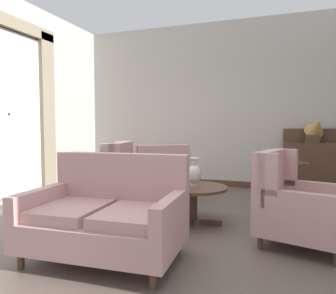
{
  "coord_description": "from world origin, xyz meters",
  "views": [
    {
      "loc": [
        1.26,
        -3.4,
        1.24
      ],
      "look_at": [
        -0.27,
        0.96,
        0.95
      ],
      "focal_mm": 34.25,
      "sensor_mm": 36.0,
      "label": 1
    }
  ],
  "objects_px": {
    "coffee_table": "(194,193)",
    "gramophone": "(316,129)",
    "armchair_beside_settee": "(105,185)",
    "porcelain_vase": "(194,173)",
    "side_table": "(289,180)",
    "sideboard": "(311,165)",
    "armchair_far_left": "(297,206)",
    "armchair_back_corner": "(157,178)",
    "settee": "(107,216)"
  },
  "relations": [
    {
      "from": "coffee_table",
      "to": "porcelain_vase",
      "type": "distance_m",
      "value": 0.25
    },
    {
      "from": "armchair_beside_settee",
      "to": "sideboard",
      "type": "xyz_separation_m",
      "value": [
        2.84,
        2.5,
        0.1
      ]
    },
    {
      "from": "coffee_table",
      "to": "armchair_beside_settee",
      "type": "relative_size",
      "value": 0.84
    },
    {
      "from": "settee",
      "to": "porcelain_vase",
      "type": "bearing_deg",
      "value": 66.43
    },
    {
      "from": "settee",
      "to": "armchair_back_corner",
      "type": "relative_size",
      "value": 1.2
    },
    {
      "from": "side_table",
      "to": "gramophone",
      "type": "distance_m",
      "value": 1.42
    },
    {
      "from": "settee",
      "to": "sideboard",
      "type": "distance_m",
      "value": 4.29
    },
    {
      "from": "armchair_back_corner",
      "to": "armchair_far_left",
      "type": "relative_size",
      "value": 1.18
    },
    {
      "from": "coffee_table",
      "to": "gramophone",
      "type": "height_order",
      "value": "gramophone"
    },
    {
      "from": "armchair_beside_settee",
      "to": "side_table",
      "type": "xyz_separation_m",
      "value": [
        2.43,
        1.3,
        -0.01
      ]
    },
    {
      "from": "armchair_beside_settee",
      "to": "armchair_far_left",
      "type": "relative_size",
      "value": 0.99
    },
    {
      "from": "armchair_beside_settee",
      "to": "armchair_back_corner",
      "type": "xyz_separation_m",
      "value": [
        0.43,
        0.9,
        -0.02
      ]
    },
    {
      "from": "coffee_table",
      "to": "gramophone",
      "type": "relative_size",
      "value": 1.67
    },
    {
      "from": "armchair_back_corner",
      "to": "side_table",
      "type": "height_order",
      "value": "armchair_back_corner"
    },
    {
      "from": "settee",
      "to": "armchair_beside_settee",
      "type": "bearing_deg",
      "value": 118.51
    },
    {
      "from": "porcelain_vase",
      "to": "settee",
      "type": "xyz_separation_m",
      "value": [
        -0.5,
        -1.33,
        -0.25
      ]
    },
    {
      "from": "armchair_beside_settee",
      "to": "side_table",
      "type": "distance_m",
      "value": 2.75
    },
    {
      "from": "coffee_table",
      "to": "armchair_beside_settee",
      "type": "distance_m",
      "value": 1.27
    },
    {
      "from": "coffee_table",
      "to": "gramophone",
      "type": "xyz_separation_m",
      "value": [
        1.62,
        2.36,
        0.81
      ]
    },
    {
      "from": "armchair_beside_settee",
      "to": "gramophone",
      "type": "bearing_deg",
      "value": 117.54
    },
    {
      "from": "porcelain_vase",
      "to": "armchair_beside_settee",
      "type": "xyz_separation_m",
      "value": [
        -1.26,
        -0.07,
        -0.21
      ]
    },
    {
      "from": "coffee_table",
      "to": "settee",
      "type": "xyz_separation_m",
      "value": [
        -0.5,
        -1.3,
        0.0
      ]
    },
    {
      "from": "porcelain_vase",
      "to": "gramophone",
      "type": "height_order",
      "value": "gramophone"
    },
    {
      "from": "armchair_far_left",
      "to": "armchair_back_corner",
      "type": "bearing_deg",
      "value": 74.91
    },
    {
      "from": "porcelain_vase",
      "to": "armchair_far_left",
      "type": "distance_m",
      "value": 1.29
    },
    {
      "from": "side_table",
      "to": "coffee_table",
      "type": "bearing_deg",
      "value": -132.76
    },
    {
      "from": "side_table",
      "to": "sideboard",
      "type": "distance_m",
      "value": 1.27
    },
    {
      "from": "armchair_back_corner",
      "to": "armchair_far_left",
      "type": "xyz_separation_m",
      "value": [
        2.03,
        -1.23,
        0.01
      ]
    },
    {
      "from": "porcelain_vase",
      "to": "side_table",
      "type": "xyz_separation_m",
      "value": [
        1.16,
        1.23,
        -0.22
      ]
    },
    {
      "from": "coffee_table",
      "to": "settee",
      "type": "bearing_deg",
      "value": -111.27
    },
    {
      "from": "settee",
      "to": "armchair_back_corner",
      "type": "distance_m",
      "value": 2.17
    },
    {
      "from": "armchair_beside_settee",
      "to": "armchair_back_corner",
      "type": "relative_size",
      "value": 0.84
    },
    {
      "from": "porcelain_vase",
      "to": "armchair_far_left",
      "type": "height_order",
      "value": "armchair_far_left"
    },
    {
      "from": "armchair_back_corner",
      "to": "coffee_table",
      "type": "bearing_deg",
      "value": 94.88
    },
    {
      "from": "side_table",
      "to": "armchair_beside_settee",
      "type": "bearing_deg",
      "value": -151.8
    },
    {
      "from": "armchair_far_left",
      "to": "sideboard",
      "type": "height_order",
      "value": "sideboard"
    },
    {
      "from": "porcelain_vase",
      "to": "armchair_back_corner",
      "type": "bearing_deg",
      "value": 135.3
    },
    {
      "from": "sideboard",
      "to": "porcelain_vase",
      "type": "bearing_deg",
      "value": -123.01
    },
    {
      "from": "armchair_far_left",
      "to": "porcelain_vase",
      "type": "bearing_deg",
      "value": 87.23
    },
    {
      "from": "armchair_beside_settee",
      "to": "sideboard",
      "type": "height_order",
      "value": "sideboard"
    },
    {
      "from": "porcelain_vase",
      "to": "armchair_far_left",
      "type": "xyz_separation_m",
      "value": [
        1.2,
        -0.41,
        -0.23
      ]
    },
    {
      "from": "porcelain_vase",
      "to": "sideboard",
      "type": "distance_m",
      "value": 2.89
    },
    {
      "from": "side_table",
      "to": "gramophone",
      "type": "relative_size",
      "value": 1.36
    },
    {
      "from": "settee",
      "to": "sideboard",
      "type": "height_order",
      "value": "sideboard"
    },
    {
      "from": "coffee_table",
      "to": "porcelain_vase",
      "type": "relative_size",
      "value": 2.36
    },
    {
      "from": "armchair_far_left",
      "to": "settee",
      "type": "bearing_deg",
      "value": 134.3
    },
    {
      "from": "coffee_table",
      "to": "armchair_beside_settee",
      "type": "bearing_deg",
      "value": -177.98
    },
    {
      "from": "settee",
      "to": "armchair_far_left",
      "type": "height_order",
      "value": "armchair_far_left"
    },
    {
      "from": "coffee_table",
      "to": "armchair_back_corner",
      "type": "distance_m",
      "value": 1.19
    },
    {
      "from": "armchair_far_left",
      "to": "gramophone",
      "type": "height_order",
      "value": "gramophone"
    }
  ]
}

